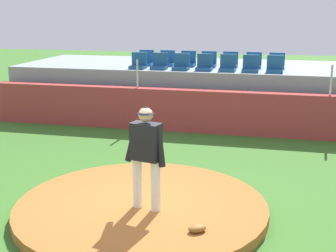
{
  "coord_description": "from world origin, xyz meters",
  "views": [
    {
      "loc": [
        2.25,
        -7.43,
        3.52
      ],
      "look_at": [
        0.0,
        2.03,
        1.08
      ],
      "focal_mm": 50.72,
      "sensor_mm": 36.0,
      "label": 1
    }
  ],
  "objects_px": {
    "stadium_chair_1": "(160,64)",
    "stadium_chair_3": "(204,65)",
    "baseball": "(154,182)",
    "stadium_chair_2": "(181,65)",
    "stadium_chair_0": "(139,64)",
    "stadium_chair_13": "(277,64)",
    "stadium_chair_4": "(228,66)",
    "stadium_chair_9": "(188,62)",
    "stadium_chair_10": "(209,62)",
    "stadium_chair_12": "(254,63)",
    "pitcher": "(146,150)",
    "stadium_chair_7": "(146,60)",
    "stadium_chair_8": "(167,61)",
    "fielding_glove": "(197,228)",
    "stadium_chair_6": "(275,67)",
    "stadium_chair_5": "(251,67)",
    "stadium_chair_11": "(230,63)"
  },
  "relations": [
    {
      "from": "stadium_chair_4",
      "to": "stadium_chair_2",
      "type": "bearing_deg",
      "value": 0.58
    },
    {
      "from": "stadium_chair_2",
      "to": "stadium_chair_10",
      "type": "relative_size",
      "value": 1.0
    },
    {
      "from": "stadium_chair_7",
      "to": "stadium_chair_12",
      "type": "distance_m",
      "value": 3.53
    },
    {
      "from": "stadium_chair_2",
      "to": "stadium_chair_4",
      "type": "relative_size",
      "value": 1.0
    },
    {
      "from": "stadium_chair_7",
      "to": "stadium_chair_6",
      "type": "bearing_deg",
      "value": 167.93
    },
    {
      "from": "stadium_chair_2",
      "to": "stadium_chair_3",
      "type": "bearing_deg",
      "value": -177.97
    },
    {
      "from": "stadium_chair_5",
      "to": "stadium_chair_9",
      "type": "distance_m",
      "value": 2.27
    },
    {
      "from": "stadium_chair_1",
      "to": "stadium_chair_12",
      "type": "distance_m",
      "value": 2.97
    },
    {
      "from": "stadium_chair_4",
      "to": "stadium_chair_9",
      "type": "height_order",
      "value": "same"
    },
    {
      "from": "stadium_chair_6",
      "to": "stadium_chair_0",
      "type": "bearing_deg",
      "value": 0.18
    },
    {
      "from": "pitcher",
      "to": "stadium_chair_8",
      "type": "bearing_deg",
      "value": 114.75
    },
    {
      "from": "stadium_chair_11",
      "to": "stadium_chair_13",
      "type": "bearing_deg",
      "value": 179.94
    },
    {
      "from": "stadium_chair_5",
      "to": "stadium_chair_10",
      "type": "xyz_separation_m",
      "value": [
        -1.4,
        0.91,
        0.0
      ]
    },
    {
      "from": "baseball",
      "to": "stadium_chair_0",
      "type": "height_order",
      "value": "stadium_chair_0"
    },
    {
      "from": "stadium_chair_3",
      "to": "stadium_chair_13",
      "type": "bearing_deg",
      "value": -156.92
    },
    {
      "from": "stadium_chair_4",
      "to": "stadium_chair_8",
      "type": "xyz_separation_m",
      "value": [
        -2.09,
        0.91,
        0.0
      ]
    },
    {
      "from": "stadium_chair_6",
      "to": "stadium_chair_12",
      "type": "relative_size",
      "value": 1.0
    },
    {
      "from": "stadium_chair_8",
      "to": "stadium_chair_9",
      "type": "distance_m",
      "value": 0.7
    },
    {
      "from": "stadium_chair_0",
      "to": "stadium_chair_13",
      "type": "bearing_deg",
      "value": -167.63
    },
    {
      "from": "stadium_chair_12",
      "to": "stadium_chair_2",
      "type": "bearing_deg",
      "value": 23.79
    },
    {
      "from": "stadium_chair_7",
      "to": "stadium_chair_10",
      "type": "bearing_deg",
      "value": 179.72
    },
    {
      "from": "baseball",
      "to": "stadium_chair_0",
      "type": "bearing_deg",
      "value": 109.44
    },
    {
      "from": "fielding_glove",
      "to": "stadium_chair_12",
      "type": "xyz_separation_m",
      "value": [
        0.27,
        8.63,
        1.57
      ]
    },
    {
      "from": "stadium_chair_4",
      "to": "stadium_chair_12",
      "type": "relative_size",
      "value": 1.0
    },
    {
      "from": "pitcher",
      "to": "stadium_chair_8",
      "type": "relative_size",
      "value": 3.58
    },
    {
      "from": "stadium_chair_3",
      "to": "stadium_chair_7",
      "type": "distance_m",
      "value": 2.29
    },
    {
      "from": "stadium_chair_0",
      "to": "stadium_chair_2",
      "type": "distance_m",
      "value": 1.37
    },
    {
      "from": "stadium_chair_2",
      "to": "stadium_chair_11",
      "type": "distance_m",
      "value": 1.68
    },
    {
      "from": "stadium_chair_2",
      "to": "stadium_chair_12",
      "type": "bearing_deg",
      "value": -156.21
    },
    {
      "from": "baseball",
      "to": "stadium_chair_5",
      "type": "relative_size",
      "value": 0.15
    },
    {
      "from": "stadium_chair_10",
      "to": "stadium_chair_13",
      "type": "bearing_deg",
      "value": -179.31
    },
    {
      "from": "stadium_chair_12",
      "to": "stadium_chair_10",
      "type": "bearing_deg",
      "value": 1.29
    },
    {
      "from": "stadium_chair_3",
      "to": "stadium_chair_12",
      "type": "relative_size",
      "value": 1.0
    },
    {
      "from": "stadium_chair_2",
      "to": "stadium_chair_13",
      "type": "bearing_deg",
      "value": -161.83
    },
    {
      "from": "stadium_chair_12",
      "to": "stadium_chair_13",
      "type": "distance_m",
      "value": 0.71
    },
    {
      "from": "stadium_chair_1",
      "to": "stadium_chair_2",
      "type": "height_order",
      "value": "same"
    },
    {
      "from": "stadium_chair_12",
      "to": "pitcher",
      "type": "bearing_deg",
      "value": 81.04
    },
    {
      "from": "baseball",
      "to": "stadium_chair_9",
      "type": "height_order",
      "value": "stadium_chair_9"
    },
    {
      "from": "fielding_glove",
      "to": "stadium_chair_8",
      "type": "distance_m",
      "value": 9.11
    },
    {
      "from": "stadium_chair_1",
      "to": "stadium_chair_4",
      "type": "xyz_separation_m",
      "value": [
        2.11,
        -0.01,
        0.0
      ]
    },
    {
      "from": "stadium_chair_5",
      "to": "stadium_chair_9",
      "type": "relative_size",
      "value": 1.0
    },
    {
      "from": "stadium_chair_1",
      "to": "stadium_chair_6",
      "type": "xyz_separation_m",
      "value": [
        3.5,
        -0.0,
        0.0
      ]
    },
    {
      "from": "stadium_chair_1",
      "to": "stadium_chair_3",
      "type": "xyz_separation_m",
      "value": [
        1.41,
        0.0,
        0.0
      ]
    },
    {
      "from": "baseball",
      "to": "stadium_chair_2",
      "type": "bearing_deg",
      "value": 96.83
    },
    {
      "from": "stadium_chair_1",
      "to": "stadium_chair_9",
      "type": "xyz_separation_m",
      "value": [
        0.72,
        0.91,
        0.0
      ]
    },
    {
      "from": "stadium_chair_1",
      "to": "stadium_chair_3",
      "type": "relative_size",
      "value": 1.0
    },
    {
      "from": "stadium_chair_10",
      "to": "stadium_chair_0",
      "type": "bearing_deg",
      "value": 23.4
    },
    {
      "from": "fielding_glove",
      "to": "stadium_chair_0",
      "type": "xyz_separation_m",
      "value": [
        -3.24,
        7.7,
        1.57
      ]
    },
    {
      "from": "stadium_chair_0",
      "to": "stadium_chair_1",
      "type": "bearing_deg",
      "value": -178.84
    },
    {
      "from": "stadium_chair_4",
      "to": "fielding_glove",
      "type": "bearing_deg",
      "value": 93.31
    }
  ]
}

